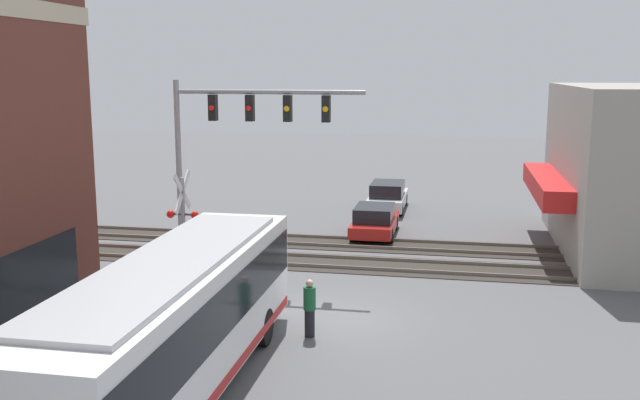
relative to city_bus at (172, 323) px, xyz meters
name	(u,v)px	position (x,y,z in m)	size (l,w,h in m)	color
ground_plane	(339,319)	(5.76, -2.80, -1.78)	(120.00, 120.00, 0.00)	#565659
city_bus	(172,323)	(0.00, 0.00, 0.00)	(11.25, 2.59, 3.22)	white
traffic_signal_gantry	(236,131)	(9.63, 1.50, 3.41)	(0.42, 6.75, 6.92)	gray
crossing_signal	(183,215)	(8.92, 3.24, 0.52)	(1.41, 1.18, 3.81)	gray
rail_track_near	(365,265)	(11.76, -2.80, -1.75)	(2.60, 60.00, 0.15)	#332D28
rail_track_far	(375,244)	(14.96, -2.80, -1.75)	(2.60, 60.00, 0.15)	#332D28
parked_car_red	(375,222)	(16.62, -2.60, -1.13)	(4.20, 1.82, 1.38)	#B21E19
parked_car_white	(388,197)	(22.55, -2.60, -1.08)	(4.62, 1.82, 1.51)	silver
pedestrian_near_bus	(310,308)	(4.26, -2.22, -0.95)	(0.34, 0.34, 1.63)	black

